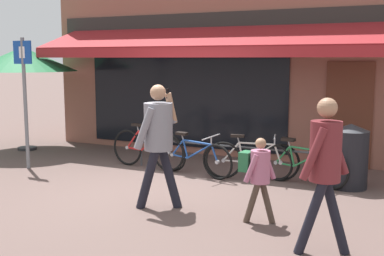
{
  "coord_description": "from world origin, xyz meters",
  "views": [
    {
      "loc": [
        3.94,
        -6.69,
        2.15
      ],
      "look_at": [
        0.68,
        0.21,
        1.05
      ],
      "focal_mm": 45.0,
      "sensor_mm": 36.0,
      "label": 1
    }
  ],
  "objects_px": {
    "bicycle_blue": "(194,157)",
    "pedestrian_child": "(258,170)",
    "pedestrian_adult": "(158,133)",
    "cafe_parasol": "(23,59)",
    "bicycle_green": "(302,165)",
    "bicycle_silver": "(251,160)",
    "pedestrian_second_adult": "(325,159)",
    "litter_bin": "(350,156)",
    "bicycle_red": "(147,149)",
    "parking_sign": "(25,90)"
  },
  "relations": [
    {
      "from": "bicycle_silver",
      "to": "pedestrian_child",
      "type": "distance_m",
      "value": 2.28
    },
    {
      "from": "pedestrian_child",
      "to": "litter_bin",
      "type": "relative_size",
      "value": 1.06
    },
    {
      "from": "bicycle_blue",
      "to": "pedestrian_adult",
      "type": "xyz_separation_m",
      "value": [
        0.37,
        -1.98,
        0.74
      ]
    },
    {
      "from": "bicycle_silver",
      "to": "parking_sign",
      "type": "bearing_deg",
      "value": 179.32
    },
    {
      "from": "bicycle_blue",
      "to": "pedestrian_adult",
      "type": "relative_size",
      "value": 0.94
    },
    {
      "from": "bicycle_green",
      "to": "pedestrian_child",
      "type": "bearing_deg",
      "value": -79.32
    },
    {
      "from": "litter_bin",
      "to": "pedestrian_adult",
      "type": "bearing_deg",
      "value": -135.43
    },
    {
      "from": "pedestrian_child",
      "to": "bicycle_green",
      "type": "bearing_deg",
      "value": 92.11
    },
    {
      "from": "bicycle_green",
      "to": "pedestrian_adult",
      "type": "bearing_deg",
      "value": -113.1
    },
    {
      "from": "bicycle_red",
      "to": "litter_bin",
      "type": "relative_size",
      "value": 1.6
    },
    {
      "from": "pedestrian_adult",
      "to": "bicycle_silver",
      "type": "bearing_deg",
      "value": 68.07
    },
    {
      "from": "pedestrian_second_adult",
      "to": "litter_bin",
      "type": "bearing_deg",
      "value": 89.78
    },
    {
      "from": "bicycle_blue",
      "to": "pedestrian_child",
      "type": "height_order",
      "value": "pedestrian_child"
    },
    {
      "from": "cafe_parasol",
      "to": "bicycle_green",
      "type": "bearing_deg",
      "value": -3.93
    },
    {
      "from": "pedestrian_second_adult",
      "to": "cafe_parasol",
      "type": "xyz_separation_m",
      "value": [
        -7.51,
        3.28,
        1.06
      ]
    },
    {
      "from": "bicycle_blue",
      "to": "bicycle_silver",
      "type": "distance_m",
      "value": 1.08
    },
    {
      "from": "bicycle_silver",
      "to": "cafe_parasol",
      "type": "distance_m",
      "value": 6.04
    },
    {
      "from": "pedestrian_second_adult",
      "to": "pedestrian_child",
      "type": "bearing_deg",
      "value": 142.44
    },
    {
      "from": "bicycle_green",
      "to": "litter_bin",
      "type": "bearing_deg",
      "value": 26.66
    },
    {
      "from": "bicycle_green",
      "to": "pedestrian_second_adult",
      "type": "xyz_separation_m",
      "value": [
        0.86,
        -2.83,
        0.71
      ]
    },
    {
      "from": "pedestrian_second_adult",
      "to": "bicycle_green",
      "type": "bearing_deg",
      "value": 104.74
    },
    {
      "from": "bicycle_silver",
      "to": "pedestrian_second_adult",
      "type": "relative_size",
      "value": 0.94
    },
    {
      "from": "pedestrian_adult",
      "to": "pedestrian_child",
      "type": "xyz_separation_m",
      "value": [
        1.49,
        0.0,
        -0.39
      ]
    },
    {
      "from": "bicycle_silver",
      "to": "pedestrian_second_adult",
      "type": "distance_m",
      "value": 3.38
    },
    {
      "from": "pedestrian_child",
      "to": "pedestrian_second_adult",
      "type": "distance_m",
      "value": 1.24
    },
    {
      "from": "cafe_parasol",
      "to": "bicycle_red",
      "type": "bearing_deg",
      "value": -7.2
    },
    {
      "from": "parking_sign",
      "to": "bicycle_green",
      "type": "bearing_deg",
      "value": 11.24
    },
    {
      "from": "bicycle_blue",
      "to": "pedestrian_second_adult",
      "type": "height_order",
      "value": "pedestrian_second_adult"
    },
    {
      "from": "pedestrian_second_adult",
      "to": "parking_sign",
      "type": "height_order",
      "value": "parking_sign"
    },
    {
      "from": "bicycle_red",
      "to": "bicycle_blue",
      "type": "height_order",
      "value": "bicycle_red"
    },
    {
      "from": "pedestrian_child",
      "to": "pedestrian_second_adult",
      "type": "relative_size",
      "value": 0.65
    },
    {
      "from": "bicycle_silver",
      "to": "litter_bin",
      "type": "height_order",
      "value": "litter_bin"
    },
    {
      "from": "pedestrian_child",
      "to": "cafe_parasol",
      "type": "distance_m",
      "value": 7.18
    },
    {
      "from": "bicycle_blue",
      "to": "pedestrian_adult",
      "type": "distance_m",
      "value": 2.14
    },
    {
      "from": "parking_sign",
      "to": "cafe_parasol",
      "type": "xyz_separation_m",
      "value": [
        -1.47,
        1.49,
        0.58
      ]
    },
    {
      "from": "bicycle_green",
      "to": "cafe_parasol",
      "type": "bearing_deg",
      "value": -170.36
    },
    {
      "from": "parking_sign",
      "to": "bicycle_red",
      "type": "bearing_deg",
      "value": 25.93
    },
    {
      "from": "parking_sign",
      "to": "cafe_parasol",
      "type": "height_order",
      "value": "parking_sign"
    },
    {
      "from": "bicycle_blue",
      "to": "bicycle_silver",
      "type": "height_order",
      "value": "bicycle_silver"
    },
    {
      "from": "bicycle_green",
      "to": "pedestrian_adult",
      "type": "xyz_separation_m",
      "value": [
        -1.59,
        -2.14,
        0.74
      ]
    },
    {
      "from": "bicycle_red",
      "to": "parking_sign",
      "type": "height_order",
      "value": "parking_sign"
    },
    {
      "from": "bicycle_green",
      "to": "pedestrian_second_adult",
      "type": "height_order",
      "value": "pedestrian_second_adult"
    },
    {
      "from": "bicycle_silver",
      "to": "pedestrian_adult",
      "type": "xyz_separation_m",
      "value": [
        -0.7,
        -2.11,
        0.73
      ]
    },
    {
      "from": "bicycle_green",
      "to": "litter_bin",
      "type": "relative_size",
      "value": 1.5
    },
    {
      "from": "bicycle_blue",
      "to": "pedestrian_child",
      "type": "xyz_separation_m",
      "value": [
        1.85,
        -1.98,
        0.35
      ]
    },
    {
      "from": "bicycle_silver",
      "to": "pedestrian_second_adult",
      "type": "bearing_deg",
      "value": -71.81
    },
    {
      "from": "bicycle_red",
      "to": "pedestrian_adult",
      "type": "xyz_separation_m",
      "value": [
        1.46,
        -2.14,
        0.71
      ]
    },
    {
      "from": "pedestrian_adult",
      "to": "bicycle_green",
      "type": "bearing_deg",
      "value": 49.76
    },
    {
      "from": "bicycle_green",
      "to": "pedestrian_child",
      "type": "height_order",
      "value": "pedestrian_child"
    },
    {
      "from": "bicycle_blue",
      "to": "bicycle_green",
      "type": "height_order",
      "value": "bicycle_green"
    }
  ]
}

